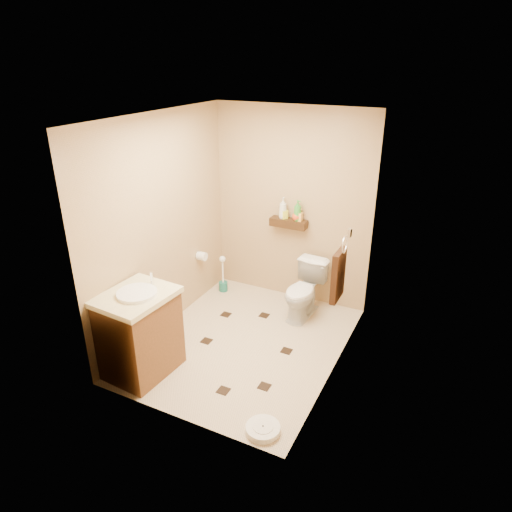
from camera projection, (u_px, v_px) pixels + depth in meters
The scene contains 19 objects.
ground at pixel (245, 343), 5.01m from camera, with size 2.50×2.50×0.00m, color beige.
wall_back at pixel (291, 207), 5.54m from camera, with size 2.00×0.04×2.40m, color tan.
wall_front at pixel (169, 298), 3.49m from camera, with size 2.00×0.04×2.40m, color tan.
wall_left at pixel (162, 227), 4.92m from camera, with size 0.04×2.50×2.40m, color tan.
wall_right at pixel (342, 261), 4.12m from camera, with size 0.04×2.50×2.40m, color tan.
ceiling at pixel (242, 117), 4.03m from camera, with size 2.00×2.50×0.02m, color silver.
wall_shelf at pixel (289, 223), 5.55m from camera, with size 0.46×0.14×0.10m, color #39210F.
floor_accents at pixel (245, 347), 4.94m from camera, with size 1.09×1.50×0.01m.
toilet at pixel (304, 291), 5.41m from camera, with size 0.37×0.65×0.67m, color white.
vanity at pixel (140, 332), 4.41m from camera, with size 0.63×0.75×1.00m.
bathroom_scale at pixel (263, 429), 3.83m from camera, with size 0.36×0.36×0.06m.
toilet_brush at pixel (223, 279), 6.04m from camera, with size 0.12×0.12×0.50m.
towel_ring at pixel (339, 273), 4.46m from camera, with size 0.12×0.30×0.76m.
toilet_paper at pixel (202, 256), 5.67m from camera, with size 0.12×0.11×0.12m.
bottle_a at pixel (283, 208), 5.51m from camera, with size 0.10×0.10×0.26m, color silver.
bottle_b at pixel (284, 212), 5.52m from camera, with size 0.07×0.07×0.16m, color #E6F433.
bottle_c at pixel (297, 215), 5.46m from camera, with size 0.11×0.11×0.14m, color #E4481A.
bottle_d at pixel (298, 211), 5.43m from camera, with size 0.10×0.10×0.25m, color green.
bottle_e at pixel (299, 215), 5.44m from camera, with size 0.07×0.07×0.15m, color #FFBD54.
Camera 1 is at (1.95, -3.70, 2.92)m, focal length 32.00 mm.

